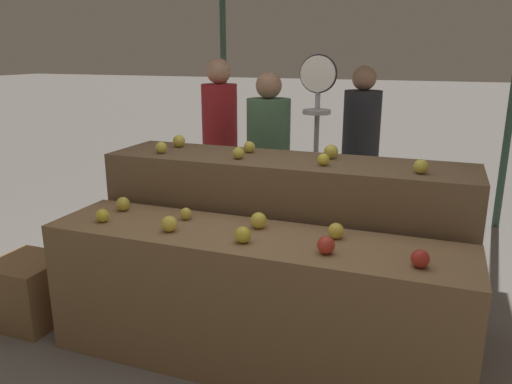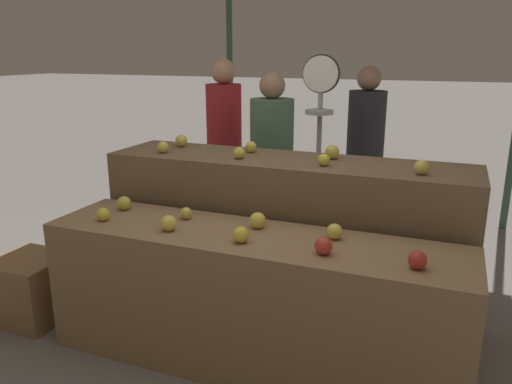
{
  "view_description": "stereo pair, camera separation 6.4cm",
  "coord_description": "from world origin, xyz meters",
  "px_view_note": "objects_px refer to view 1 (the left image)",
  "views": [
    {
      "loc": [
        0.89,
        -2.31,
        1.71
      ],
      "look_at": [
        -0.08,
        0.3,
        0.92
      ],
      "focal_mm": 35.0,
      "sensor_mm": 36.0,
      "label": 1
    },
    {
      "loc": [
        0.95,
        -2.29,
        1.71
      ],
      "look_at": [
        -0.08,
        0.3,
        0.92
      ],
      "focal_mm": 35.0,
      "sensor_mm": 36.0,
      "label": 2
    }
  ],
  "objects_px": {
    "person_customer_left": "(220,138)",
    "wooden_crate_side": "(30,291)",
    "person_vendor_at_scale": "(268,156)",
    "produce_scale": "(317,121)",
    "person_customer_right": "(361,143)"
  },
  "relations": [
    {
      "from": "person_customer_left",
      "to": "wooden_crate_side",
      "type": "xyz_separation_m",
      "value": [
        -0.55,
        -1.8,
        -0.75
      ]
    },
    {
      "from": "person_vendor_at_scale",
      "to": "wooden_crate_side",
      "type": "height_order",
      "value": "person_vendor_at_scale"
    },
    {
      "from": "person_vendor_at_scale",
      "to": "wooden_crate_side",
      "type": "relative_size",
      "value": 3.67
    },
    {
      "from": "produce_scale",
      "to": "person_customer_right",
      "type": "relative_size",
      "value": 1.06
    },
    {
      "from": "person_vendor_at_scale",
      "to": "person_customer_left",
      "type": "xyz_separation_m",
      "value": [
        -0.56,
        0.3,
        0.07
      ]
    },
    {
      "from": "person_vendor_at_scale",
      "to": "person_customer_right",
      "type": "xyz_separation_m",
      "value": [
        0.63,
        0.71,
        0.03
      ]
    },
    {
      "from": "produce_scale",
      "to": "person_vendor_at_scale",
      "type": "bearing_deg",
      "value": 153.06
    },
    {
      "from": "person_customer_left",
      "to": "person_vendor_at_scale",
      "type": "bearing_deg",
      "value": 177.42
    },
    {
      "from": "person_customer_left",
      "to": "produce_scale",
      "type": "bearing_deg",
      "value": 177.91
    },
    {
      "from": "person_vendor_at_scale",
      "to": "person_customer_left",
      "type": "relative_size",
      "value": 0.94
    },
    {
      "from": "wooden_crate_side",
      "to": "person_vendor_at_scale",
      "type": "bearing_deg",
      "value": 53.35
    },
    {
      "from": "person_customer_left",
      "to": "person_customer_right",
      "type": "bearing_deg",
      "value": -135.36
    },
    {
      "from": "person_customer_right",
      "to": "wooden_crate_side",
      "type": "distance_m",
      "value": 2.9
    },
    {
      "from": "person_customer_right",
      "to": "wooden_crate_side",
      "type": "relative_size",
      "value": 3.75
    },
    {
      "from": "produce_scale",
      "to": "person_vendor_at_scale",
      "type": "distance_m",
      "value": 0.6
    }
  ]
}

